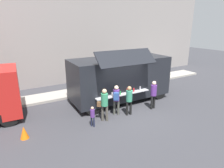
{
  "coord_description": "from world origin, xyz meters",
  "views": [
    {
      "loc": [
        -5.73,
        -7.92,
        4.65
      ],
      "look_at": [
        -0.28,
        1.44,
        1.3
      ],
      "focal_mm": 30.91,
      "sensor_mm": 36.0,
      "label": 1
    }
  ],
  "objects": [
    {
      "name": "trash_bin",
      "position": [
        4.21,
        4.14,
        0.49
      ],
      "size": [
        0.6,
        0.6,
        0.97
      ],
      "primitive_type": "cylinder",
      "color": "#2C5D3B",
      "rests_on": "ground"
    },
    {
      "name": "customer_extra_browsing",
      "position": [
        1.44,
        -0.27,
        0.99
      ],
      "size": [
        0.34,
        0.34,
        1.66
      ],
      "rotation": [
        0.0,
        0.0,
        1.75
      ],
      "color": "black",
      "rests_on": "ground"
    },
    {
      "name": "building_behind",
      "position": [
        -2.48,
        8.34,
        3.83
      ],
      "size": [
        32.0,
        2.4,
        7.65
      ],
      "primitive_type": "cube",
      "color": "gray",
      "rests_on": "ground"
    },
    {
      "name": "customer_front_ordering",
      "position": [
        -0.21,
        -0.23,
        0.96
      ],
      "size": [
        0.34,
        0.33,
        1.61
      ],
      "rotation": [
        0.0,
        0.0,
        1.43
      ],
      "color": "black",
      "rests_on": "ground"
    },
    {
      "name": "customer_mid_with_backpack",
      "position": [
        -0.78,
        0.12,
        1.0
      ],
      "size": [
        0.47,
        0.53,
        1.63
      ],
      "rotation": [
        0.0,
        0.0,
        0.99
      ],
      "color": "#4A4B43",
      "rests_on": "ground"
    },
    {
      "name": "child_near_queue",
      "position": [
        -2.4,
        -0.39,
        0.61
      ],
      "size": [
        0.21,
        0.21,
        1.02
      ],
      "rotation": [
        0.0,
        0.0,
        0.65
      ],
      "color": "#1E223A",
      "rests_on": "ground"
    },
    {
      "name": "traffic_cone_orange",
      "position": [
        -5.34,
        0.16,
        0.28
      ],
      "size": [
        0.36,
        0.36,
        0.55
      ],
      "primitive_type": "cone",
      "color": "orange",
      "rests_on": "ground"
    },
    {
      "name": "customer_rear_waiting",
      "position": [
        -1.65,
        -0.15,
        1.0
      ],
      "size": [
        0.5,
        0.47,
        1.69
      ],
      "rotation": [
        0.0,
        0.0,
        0.86
      ],
      "color": "#4B473E",
      "rests_on": "ground"
    },
    {
      "name": "ground_plane",
      "position": [
        0.0,
        0.0,
        0.0
      ],
      "size": [
        60.0,
        60.0,
        0.0
      ],
      "primitive_type": "plane",
      "color": "#38383D"
    },
    {
      "name": "curb_strip",
      "position": [
        -3.48,
        4.44,
        0.07
      ],
      "size": [
        28.0,
        1.6,
        0.15
      ],
      "primitive_type": "cube",
      "color": "#9E998E",
      "rests_on": "ground"
    },
    {
      "name": "food_truck_main",
      "position": [
        0.52,
        1.82,
        1.49
      ],
      "size": [
        6.13,
        3.32,
        3.38
      ],
      "rotation": [
        0.0,
        0.0,
        -0.02
      ],
      "color": "black",
      "rests_on": "ground"
    }
  ]
}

